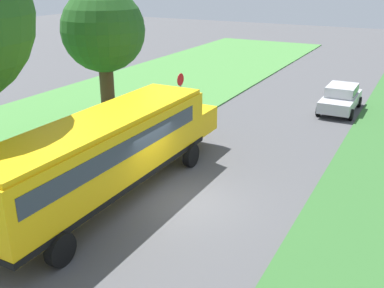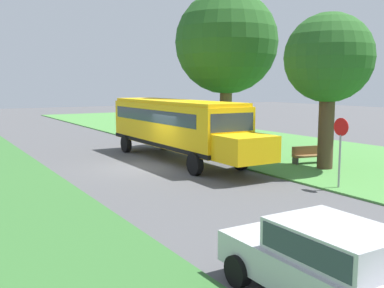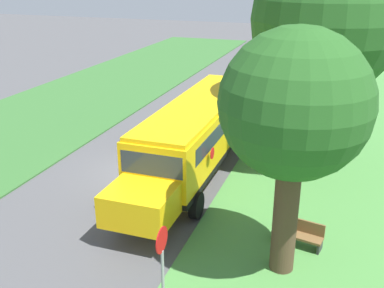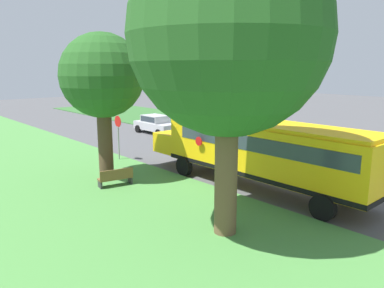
{
  "view_description": "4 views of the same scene",
  "coord_description": "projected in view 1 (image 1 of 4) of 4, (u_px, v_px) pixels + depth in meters",
  "views": [
    {
      "loc": [
        7.02,
        -12.74,
        7.8
      ],
      "look_at": [
        -0.51,
        1.57,
        1.6
      ],
      "focal_mm": 42.0,
      "sensor_mm": 36.0,
      "label": 1
    },
    {
      "loc": [
        8.81,
        19.59,
        3.99
      ],
      "look_at": [
        -0.95,
        3.18,
        1.45
      ],
      "focal_mm": 42.0,
      "sensor_mm": 36.0,
      "label": 2
    },
    {
      "loc": [
        -8.31,
        16.46,
        8.47
      ],
      "look_at": [
        -2.69,
        0.29,
        1.79
      ],
      "focal_mm": 42.0,
      "sensor_mm": 36.0,
      "label": 3
    },
    {
      "loc": [
        -16.01,
        -11.49,
        5.55
      ],
      "look_at": [
        -2.52,
        3.67,
        1.4
      ],
      "focal_mm": 35.0,
      "sensor_mm": 36.0,
      "label": 4
    }
  ],
  "objects": [
    {
      "name": "stop_sign",
      "position": [
        181.0,
        92.0,
        24.38
      ],
      "size": [
        0.08,
        0.68,
        2.74
      ],
      "color": "gray",
      "rests_on": "ground"
    },
    {
      "name": "ground_plane",
      "position": [
        184.0,
        201.0,
        16.38
      ],
      "size": [
        120.0,
        120.0,
        0.0
      ],
      "primitive_type": "plane",
      "color": "#4C4C4F"
    },
    {
      "name": "oak_tree_roadside_mid",
      "position": [
        104.0,
        30.0,
        21.64
      ],
      "size": [
        4.07,
        4.07,
        7.23
      ],
      "color": "#4C3826",
      "rests_on": "ground"
    },
    {
      "name": "park_bench",
      "position": [
        87.0,
        130.0,
        22.36
      ],
      "size": [
        1.67,
        0.8,
        0.92
      ],
      "color": "brown",
      "rests_on": "ground"
    },
    {
      "name": "school_bus",
      "position": [
        109.0,
        149.0,
        15.94
      ],
      "size": [
        2.85,
        12.42,
        3.16
      ],
      "color": "yellow",
      "rests_on": "ground"
    },
    {
      "name": "car_silver_nearest",
      "position": [
        341.0,
        97.0,
        26.68
      ],
      "size": [
        2.02,
        4.4,
        1.56
      ],
      "color": "#B7B7BC",
      "rests_on": "ground"
    }
  ]
}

